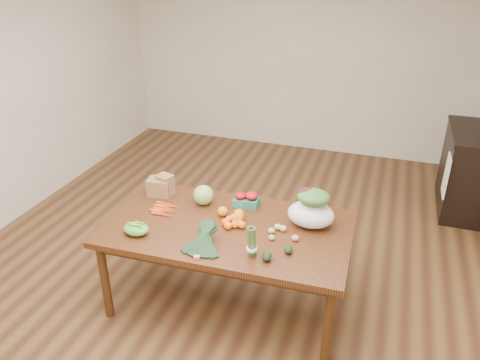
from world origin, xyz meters
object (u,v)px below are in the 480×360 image
(dining_table, at_px, (228,264))
(salad_bag, at_px, (311,210))
(cabinet, at_px, (468,171))
(kale_bunch, at_px, (202,241))
(mandarin_cluster, at_px, (234,220))
(asparagus_bundle, at_px, (252,242))
(cabbage, at_px, (203,195))
(paper_bag, at_px, (159,185))

(dining_table, xyz_separation_m, salad_bag, (0.62, 0.21, 0.52))
(cabinet, xyz_separation_m, kale_bunch, (-2.07, -2.73, 0.36))
(dining_table, xyz_separation_m, kale_bunch, (-0.06, -0.37, 0.45))
(cabinet, height_order, mandarin_cluster, cabinet)
(kale_bunch, relative_size, salad_bag, 1.09)
(kale_bunch, relative_size, asparagus_bundle, 1.60)
(cabbage, height_order, kale_bunch, cabbage)
(asparagus_bundle, xyz_separation_m, salad_bag, (0.31, 0.54, 0.02))
(dining_table, relative_size, asparagus_bundle, 7.68)
(kale_bunch, bearing_deg, cabbage, 109.55)
(cabbage, bearing_deg, kale_bunch, -68.59)
(dining_table, distance_m, cabinet, 3.11)
(cabinet, bearing_deg, asparagus_bundle, -122.43)
(cabinet, height_order, cabbage, cabinet)
(mandarin_cluster, bearing_deg, cabinet, 49.94)
(cabinet, xyz_separation_m, mandarin_cluster, (-1.96, -2.33, 0.33))
(cabbage, distance_m, kale_bunch, 0.68)
(cabinet, bearing_deg, cabbage, -137.92)
(paper_bag, relative_size, kale_bunch, 0.67)
(cabinet, relative_size, paper_bag, 3.81)
(salad_bag, bearing_deg, cabbage, 176.79)
(mandarin_cluster, bearing_deg, asparagus_bundle, -54.58)
(cabinet, bearing_deg, salad_bag, -122.96)
(cabbage, distance_m, salad_bag, 0.93)
(cabinet, distance_m, salad_bag, 2.60)
(kale_bunch, distance_m, salad_bag, 0.90)
(dining_table, distance_m, asparagus_bundle, 0.67)
(salad_bag, bearing_deg, cabinet, 57.04)
(dining_table, bearing_deg, mandarin_cluster, 29.81)
(cabinet, relative_size, asparagus_bundle, 4.08)
(paper_bag, relative_size, salad_bag, 0.73)
(cabinet, distance_m, cabbage, 3.15)
(cabinet, xyz_separation_m, salad_bag, (-1.39, -2.15, 0.42))
(cabinet, xyz_separation_m, asparagus_bundle, (-1.71, -2.69, 0.40))
(mandarin_cluster, relative_size, kale_bunch, 0.45)
(dining_table, bearing_deg, cabinet, 47.75)
(mandarin_cluster, height_order, kale_bunch, kale_bunch)
(dining_table, xyz_separation_m, cabbage, (-0.31, 0.27, 0.46))
(asparagus_bundle, bearing_deg, mandarin_cluster, 123.56)
(paper_bag, distance_m, salad_bag, 1.36)
(mandarin_cluster, distance_m, asparagus_bundle, 0.44)
(cabbage, distance_m, asparagus_bundle, 0.85)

